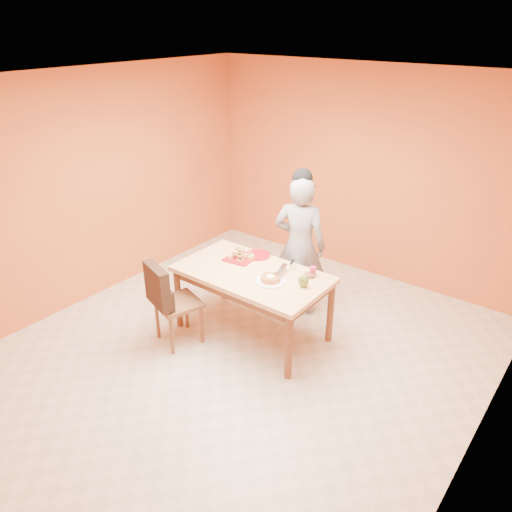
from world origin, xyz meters
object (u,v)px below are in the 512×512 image
Objects in this scene: dining_table at (252,280)px; person at (300,246)px; red_dinner_plate at (258,255)px; magenta_glass at (313,271)px; egg_ornament at (303,281)px; pastry_platter at (240,258)px; dining_chair at (176,302)px; sponge_cake at (270,278)px; checker_tin at (310,275)px.

person is at bearing 81.40° from dining_table.
dining_table is at bearing 63.74° from person.
magenta_glass is (0.73, -0.02, 0.04)m from red_dinner_plate.
egg_ornament is 1.41× the size of magenta_glass.
dining_chair is at bearing -107.44° from pastry_platter.
person is 0.59m from magenta_glass.
sponge_cake is 2.07× the size of magenta_glass.
pastry_platter is 0.84m from checker_tin.
checker_tin is (1.07, 0.88, 0.29)m from dining_chair.
pastry_platter is at bearing 36.55° from person.
dining_table is at bearing -60.82° from red_dinner_plate.
person is (0.11, 0.73, 0.16)m from dining_table.
checker_tin is at bearing 122.43° from egg_ornament.
checker_tin is (0.42, -0.45, -0.05)m from person.
red_dinner_plate is at bearing 88.15° from dining_chair.
dining_table is 8.11× the size of sponge_cake.
magenta_glass is (0.54, 0.33, 0.14)m from dining_table.
sponge_cake is 1.47× the size of egg_ornament.
checker_tin is (0.73, -0.07, 0.01)m from red_dinner_plate.
checker_tin is at bearing -98.04° from magenta_glass.
pastry_platter is (-0.41, -0.56, -0.06)m from person.
person is 0.62m from checker_tin.
egg_ornament is (0.89, -0.11, 0.06)m from pastry_platter.
dining_table is 0.97× the size of person.
person is at bearing 136.61° from magenta_glass.
sponge_cake is (0.57, -0.21, 0.03)m from pastry_platter.
red_dinner_plate is at bearing 176.54° from egg_ornament.
dining_chair is 3.37× the size of red_dinner_plate.
dining_table is at bearing -148.75° from magenta_glass.
magenta_glass is 0.06m from checker_tin.
dining_chair is at bearing -140.46° from checker_tin.
egg_ornament reaches higher than pastry_platter.
pastry_platter is at bearing -172.16° from checker_tin.
person is at bearing 142.50° from egg_ornament.
magenta_glass is (0.43, -0.40, -0.02)m from person.
person reaches higher than pastry_platter.
dining_chair reaches higher than dining_table.
pastry_platter is (-0.30, 0.17, 0.10)m from dining_table.
dining_table is 16.78× the size of magenta_glass.
pastry_platter is 1.06× the size of red_dinner_plate.
sponge_cake reaches higher than dining_table.
dining_chair reaches higher than sponge_cake.
person is 0.80m from sponge_cake.
dining_chair is 0.57× the size of person.
pastry_platter is 0.90m from egg_ornament.
magenta_glass is (1.08, 0.93, 0.32)m from dining_chair.
red_dinner_plate is 0.84m from egg_ornament.
pastry_platter is 0.85m from magenta_glass.
dining_chair is 0.85m from pastry_platter.
person is at bearing 81.99° from dining_chair.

